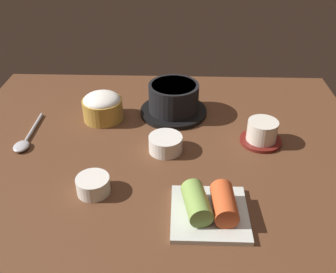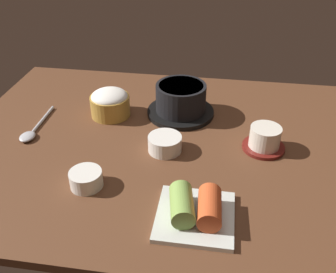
{
  "view_description": "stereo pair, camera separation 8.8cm",
  "coord_description": "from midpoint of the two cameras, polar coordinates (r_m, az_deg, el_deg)",
  "views": [
    {
      "loc": [
        4.45,
        -75.71,
        53.73
      ],
      "look_at": [
        2.0,
        -2.0,
        5.0
      ],
      "focal_mm": 40.87,
      "sensor_mm": 36.0,
      "label": 1
    },
    {
      "loc": [
        13.24,
        -74.89,
        53.73
      ],
      "look_at": [
        2.0,
        -2.0,
        5.0
      ],
      "focal_mm": 40.87,
      "sensor_mm": 36.0,
      "label": 2
    }
  ],
  "objects": [
    {
      "name": "spoon",
      "position": [
        0.99,
        -22.99,
        -0.68
      ],
      "size": [
        3.6,
        17.7,
        1.35
      ],
      "color": "#B7B7BC",
      "rests_on": "dining_table"
    },
    {
      "name": "stone_pot",
      "position": [
        1.01,
        -1.66,
        5.41
      ],
      "size": [
        17.82,
        17.82,
        8.56
      ],
      "color": "black",
      "rests_on": "dining_table"
    },
    {
      "name": "side_bowl_near",
      "position": [
        0.79,
        -14.31,
        -7.09
      ],
      "size": [
        6.73,
        6.73,
        3.51
      ],
      "color": "white",
      "rests_on": "dining_table"
    },
    {
      "name": "banchan_cup_center",
      "position": [
        0.88,
        -3.25,
        -1.12
      ],
      "size": [
        7.8,
        7.8,
        3.78
      ],
      "color": "white",
      "rests_on": "dining_table"
    },
    {
      "name": "kimchi_plate",
      "position": [
        0.71,
        2.71,
        -10.6
      ],
      "size": [
        14.32,
        14.32,
        5.35
      ],
      "color": "silver",
      "rests_on": "dining_table"
    },
    {
      "name": "dining_table",
      "position": [
        0.92,
        -3.94,
        -1.45
      ],
      "size": [
        100.0,
        76.0,
        2.0
      ],
      "primitive_type": "cube",
      "color": "#56331E",
      "rests_on": "ground"
    },
    {
      "name": "rice_bowl",
      "position": [
        1.01,
        -12.23,
        4.38
      ],
      "size": [
        10.39,
        10.39,
        7.31
      ],
      "color": "#B78C38",
      "rests_on": "dining_table"
    },
    {
      "name": "tea_cup_with_saucer",
      "position": [
        0.92,
        11.18,
        0.49
      ],
      "size": [
        9.86,
        9.86,
        5.73
      ],
      "color": "maroon",
      "rests_on": "dining_table"
    }
  ]
}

